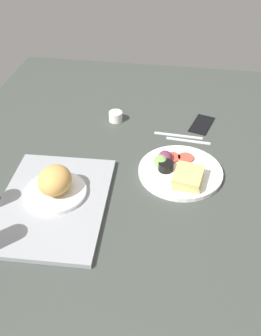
# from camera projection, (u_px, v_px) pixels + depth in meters

# --- Properties ---
(ground_plane) EXTENTS (1.90, 1.50, 0.03)m
(ground_plane) POSITION_uv_depth(u_px,v_px,m) (138.00, 185.00, 1.27)
(ground_plane) COLOR #383D38
(serving_tray) EXTENTS (0.46, 0.35, 0.02)m
(serving_tray) POSITION_uv_depth(u_px,v_px,m) (53.00, 203.00, 1.17)
(serving_tray) COLOR gray
(serving_tray) RESTS_ON ground_plane
(bread_plate_near) EXTENTS (0.20, 0.20, 0.10)m
(bread_plate_near) POSITION_uv_depth(u_px,v_px,m) (55.00, 184.00, 1.17)
(bread_plate_near) COLOR white
(bread_plate_near) RESTS_ON serving_tray
(plate_with_salad) EXTENTS (0.29, 0.29, 0.05)m
(plate_with_salad) POSITION_uv_depth(u_px,v_px,m) (179.00, 171.00, 1.28)
(plate_with_salad) COLOR white
(plate_with_salad) RESTS_ON ground_plane
(espresso_cup) EXTENTS (0.06, 0.06, 0.04)m
(espresso_cup) POSITION_uv_depth(u_px,v_px,m) (116.00, 116.00, 1.55)
(espresso_cup) COLOR silver
(espresso_cup) RESTS_ON ground_plane
(fork) EXTENTS (0.03, 0.17, 0.01)m
(fork) POSITION_uv_depth(u_px,v_px,m) (188.00, 141.00, 1.44)
(fork) COLOR #B7B7BC
(fork) RESTS_ON ground_plane
(knife) EXTENTS (0.02, 0.19, 0.01)m
(knife) POSITION_uv_depth(u_px,v_px,m) (178.00, 135.00, 1.47)
(knife) COLOR #B7B7BC
(knife) RESTS_ON ground_plane
(cell_phone) EXTENTS (0.16, 0.11, 0.01)m
(cell_phone) POSITION_uv_depth(u_px,v_px,m) (202.00, 124.00, 1.53)
(cell_phone) COLOR black
(cell_phone) RESTS_ON ground_plane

